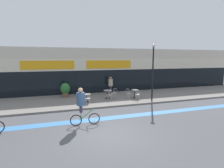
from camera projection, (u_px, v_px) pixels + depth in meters
The scene contains 16 objects.
ground_plane at pixel (108, 134), 8.76m from camera, with size 120.00×120.00×0.00m, color #4C4C51.
sidewalk_slab at pixel (85, 100), 15.59m from camera, with size 40.00×5.50×0.12m, color slate.
storefront_facade at pixel (78, 70), 19.69m from camera, with size 40.00×4.06×4.81m.
bike_lane_stripe at pixel (98, 119), 10.86m from camera, with size 36.00×0.70×0.01m, color #3D7AB7.
bistro_table_0 at pixel (87, 96), 14.59m from camera, with size 0.65×0.65×0.70m.
bistro_table_1 at pixel (108, 93), 15.95m from camera, with size 0.77×0.77×0.75m.
bistro_table_2 at pixel (135, 92), 16.14m from camera, with size 0.62×0.62×0.78m.
cafe_chair_0_near at pixel (88, 98), 14.00m from camera, with size 0.42×0.58×0.90m.
cafe_chair_1_near at pixel (110, 94), 15.36m from camera, with size 0.41×0.58×0.90m.
cafe_chair_1_side at pixel (114, 92), 16.15m from camera, with size 0.59×0.43×0.90m.
cafe_chair_2_near at pixel (138, 94), 15.55m from camera, with size 0.42×0.58×0.90m.
cafe_chair_2_side at pixel (128, 93), 15.94m from camera, with size 0.60×0.45×0.90m.
planter_pot at pixel (65, 89), 16.45m from camera, with size 0.88×0.88×1.35m.
lamp_post at pixel (153, 68), 14.67m from camera, with size 0.26×0.26×4.81m.
cyclist_0 at pixel (82, 103), 9.68m from camera, with size 1.68×0.51×2.16m.
pedestrian_near_end at pixel (111, 84), 18.12m from camera, with size 0.51×0.51×1.75m.
Camera 1 is at (-2.32, -7.97, 3.76)m, focal length 28.00 mm.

